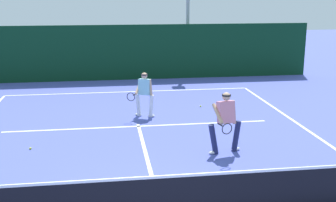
# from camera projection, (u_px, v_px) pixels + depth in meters

# --- Properties ---
(court_line_baseline_far) EXTENTS (10.39, 0.10, 0.01)m
(court_line_baseline_far) POSITION_uv_depth(u_px,v_px,m) (129.00, 92.00, 18.69)
(court_line_baseline_far) COLOR white
(court_line_baseline_far) RESTS_ON ground_plane
(court_line_service) EXTENTS (8.47, 0.10, 0.01)m
(court_line_service) POSITION_uv_depth(u_px,v_px,m) (139.00, 126.00, 13.87)
(court_line_service) COLOR white
(court_line_service) RESTS_ON ground_plane
(court_line_centre) EXTENTS (0.10, 6.40, 0.01)m
(court_line_centre) POSITION_uv_depth(u_px,v_px,m) (148.00, 161.00, 11.02)
(court_line_centre) COLOR white
(court_line_centre) RESTS_ON ground_plane
(tennis_net) EXTENTS (11.39, 0.09, 1.09)m
(tennis_net) POSITION_uv_depth(u_px,v_px,m) (165.00, 200.00, 7.83)
(tennis_net) COLOR #1E4723
(tennis_net) RESTS_ON ground_plane
(player_near) EXTENTS (0.98, 0.91, 1.66)m
(player_near) POSITION_uv_depth(u_px,v_px,m) (226.00, 120.00, 11.38)
(player_near) COLOR #1E234C
(player_near) RESTS_ON ground_plane
(player_far) EXTENTS (0.99, 0.84, 1.55)m
(player_far) POSITION_uv_depth(u_px,v_px,m) (144.00, 93.00, 14.77)
(player_far) COLOR silver
(player_far) RESTS_ON ground_plane
(tennis_ball) EXTENTS (0.07, 0.07, 0.07)m
(tennis_ball) POSITION_uv_depth(u_px,v_px,m) (30.00, 148.00, 11.81)
(tennis_ball) COLOR #D1E033
(tennis_ball) RESTS_ON ground_plane
(tennis_ball_extra) EXTENTS (0.07, 0.07, 0.07)m
(tennis_ball_extra) POSITION_uv_depth(u_px,v_px,m) (200.00, 106.00, 16.19)
(tennis_ball_extra) COLOR #D1E033
(tennis_ball_extra) RESTS_ON ground_plane
(back_fence_windscreen) EXTENTS (18.48, 0.12, 2.68)m
(back_fence_windscreen) POSITION_uv_depth(u_px,v_px,m) (126.00, 52.00, 21.01)
(back_fence_windscreen) COLOR #0C321B
(back_fence_windscreen) RESTS_ON ground_plane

